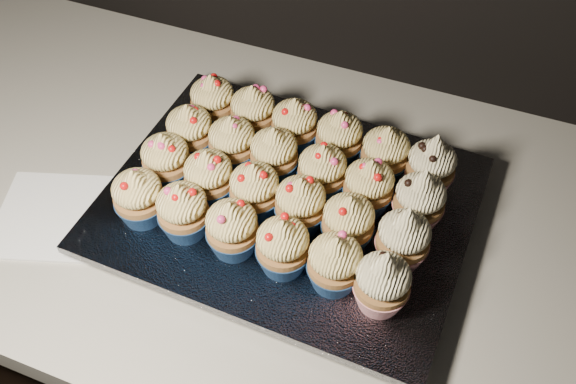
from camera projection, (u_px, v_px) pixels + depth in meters
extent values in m
cube|color=beige|center=(461.00, 267.00, 0.82)|extent=(2.44, 0.64, 0.04)
cube|color=white|center=(53.00, 216.00, 0.84)|extent=(0.18, 0.18, 0.00)
cube|color=black|center=(288.00, 211.00, 0.83)|extent=(0.43, 0.33, 0.02)
cube|color=silver|center=(288.00, 203.00, 0.82)|extent=(0.46, 0.37, 0.01)
cone|color=navy|center=(142.00, 209.00, 0.79)|extent=(0.06, 0.06, 0.03)
ellipsoid|color=#FEDD80|center=(136.00, 188.00, 0.76)|extent=(0.06, 0.06, 0.04)
cone|color=#FEDD80|center=(133.00, 175.00, 0.74)|extent=(0.03, 0.03, 0.02)
cone|color=navy|center=(185.00, 222.00, 0.77)|extent=(0.06, 0.06, 0.03)
ellipsoid|color=#FEDD80|center=(181.00, 202.00, 0.75)|extent=(0.06, 0.06, 0.04)
cone|color=#FEDD80|center=(179.00, 189.00, 0.73)|extent=(0.03, 0.03, 0.02)
cone|color=navy|center=(233.00, 240.00, 0.76)|extent=(0.06, 0.06, 0.03)
ellipsoid|color=#FEDD80|center=(231.00, 220.00, 0.73)|extent=(0.06, 0.06, 0.04)
cone|color=#FEDD80|center=(230.00, 207.00, 0.71)|extent=(0.03, 0.03, 0.02)
cone|color=navy|center=(283.00, 258.00, 0.74)|extent=(0.06, 0.06, 0.03)
ellipsoid|color=#FEDD80|center=(283.00, 238.00, 0.71)|extent=(0.06, 0.06, 0.04)
cone|color=#FEDD80|center=(283.00, 226.00, 0.69)|extent=(0.03, 0.03, 0.02)
cone|color=navy|center=(334.00, 274.00, 0.73)|extent=(0.06, 0.06, 0.03)
ellipsoid|color=#FEDD80|center=(336.00, 255.00, 0.70)|extent=(0.06, 0.06, 0.04)
cone|color=#FEDD80|center=(337.00, 243.00, 0.68)|extent=(0.03, 0.03, 0.02)
cone|color=#AF182B|center=(380.00, 294.00, 0.71)|extent=(0.06, 0.06, 0.03)
ellipsoid|color=#FFECB3|center=(384.00, 275.00, 0.68)|extent=(0.06, 0.06, 0.04)
cone|color=#FFECB3|center=(387.00, 260.00, 0.66)|extent=(0.03, 0.03, 0.03)
cone|color=navy|center=(169.00, 172.00, 0.83)|extent=(0.06, 0.06, 0.03)
ellipsoid|color=#FEDD80|center=(165.00, 152.00, 0.80)|extent=(0.06, 0.06, 0.04)
cone|color=#FEDD80|center=(162.00, 139.00, 0.78)|extent=(0.03, 0.03, 0.02)
cone|color=navy|center=(211.00, 189.00, 0.81)|extent=(0.06, 0.06, 0.03)
ellipsoid|color=#FEDD80|center=(208.00, 169.00, 0.78)|extent=(0.06, 0.06, 0.04)
cone|color=#FEDD80|center=(206.00, 156.00, 0.76)|extent=(0.03, 0.03, 0.02)
cone|color=navy|center=(255.00, 202.00, 0.80)|extent=(0.06, 0.06, 0.03)
ellipsoid|color=#FEDD80|center=(254.00, 182.00, 0.77)|extent=(0.06, 0.06, 0.04)
cone|color=#FEDD80|center=(253.00, 169.00, 0.75)|extent=(0.03, 0.03, 0.02)
cone|color=navy|center=(300.00, 216.00, 0.78)|extent=(0.06, 0.06, 0.03)
ellipsoid|color=#FEDD80|center=(301.00, 196.00, 0.75)|extent=(0.06, 0.06, 0.04)
cone|color=#FEDD80|center=(301.00, 183.00, 0.73)|extent=(0.03, 0.03, 0.02)
cone|color=navy|center=(347.00, 234.00, 0.76)|extent=(0.06, 0.06, 0.03)
ellipsoid|color=#FEDD80|center=(349.00, 214.00, 0.73)|extent=(0.06, 0.06, 0.04)
cone|color=#FEDD80|center=(350.00, 201.00, 0.72)|extent=(0.03, 0.03, 0.02)
cone|color=#AF182B|center=(400.00, 251.00, 0.75)|extent=(0.06, 0.06, 0.03)
ellipsoid|color=#FFECB3|center=(405.00, 231.00, 0.72)|extent=(0.06, 0.06, 0.04)
cone|color=#FFECB3|center=(409.00, 216.00, 0.70)|extent=(0.03, 0.03, 0.03)
cone|color=navy|center=(192.00, 143.00, 0.86)|extent=(0.06, 0.06, 0.03)
ellipsoid|color=#FEDD80|center=(189.00, 123.00, 0.83)|extent=(0.06, 0.06, 0.04)
cone|color=#FEDD80|center=(187.00, 110.00, 0.82)|extent=(0.03, 0.03, 0.02)
cone|color=navy|center=(233.00, 155.00, 0.85)|extent=(0.06, 0.06, 0.03)
ellipsoid|color=#FEDD80|center=(231.00, 135.00, 0.82)|extent=(0.06, 0.06, 0.04)
cone|color=#FEDD80|center=(230.00, 121.00, 0.80)|extent=(0.03, 0.03, 0.02)
cone|color=navy|center=(274.00, 167.00, 0.83)|extent=(0.06, 0.06, 0.03)
ellipsoid|color=#FEDD80|center=(274.00, 146.00, 0.81)|extent=(0.06, 0.06, 0.04)
cone|color=#FEDD80|center=(274.00, 133.00, 0.79)|extent=(0.03, 0.03, 0.02)
cone|color=navy|center=(321.00, 184.00, 0.82)|extent=(0.06, 0.06, 0.03)
ellipsoid|color=#FEDD80|center=(323.00, 163.00, 0.79)|extent=(0.06, 0.06, 0.04)
cone|color=#FEDD80|center=(323.00, 150.00, 0.77)|extent=(0.03, 0.03, 0.02)
cone|color=navy|center=(367.00, 199.00, 0.80)|extent=(0.06, 0.06, 0.03)
ellipsoid|color=#FEDD80|center=(370.00, 178.00, 0.77)|extent=(0.06, 0.06, 0.04)
cone|color=#FEDD80|center=(372.00, 165.00, 0.75)|extent=(0.03, 0.03, 0.02)
cone|color=#AF182B|center=(416.00, 213.00, 0.78)|extent=(0.06, 0.06, 0.03)
ellipsoid|color=#FFECB3|center=(421.00, 193.00, 0.76)|extent=(0.06, 0.06, 0.04)
cone|color=#FFECB3|center=(425.00, 177.00, 0.73)|extent=(0.03, 0.03, 0.03)
cone|color=navy|center=(214.00, 114.00, 0.90)|extent=(0.06, 0.06, 0.03)
ellipsoid|color=#FEDD80|center=(212.00, 93.00, 0.87)|extent=(0.06, 0.06, 0.04)
cone|color=#FEDD80|center=(210.00, 80.00, 0.85)|extent=(0.03, 0.03, 0.02)
cone|color=navy|center=(254.00, 124.00, 0.89)|extent=(0.06, 0.06, 0.03)
ellipsoid|color=#FEDD80|center=(253.00, 104.00, 0.86)|extent=(0.06, 0.06, 0.04)
cone|color=#FEDD80|center=(252.00, 90.00, 0.84)|extent=(0.03, 0.03, 0.02)
cone|color=navy|center=(294.00, 137.00, 0.87)|extent=(0.06, 0.06, 0.03)
ellipsoid|color=#FEDD80|center=(295.00, 116.00, 0.84)|extent=(0.06, 0.06, 0.04)
cone|color=#FEDD80|center=(295.00, 103.00, 0.82)|extent=(0.03, 0.03, 0.02)
cone|color=navy|center=(338.00, 150.00, 0.85)|extent=(0.06, 0.06, 0.03)
ellipsoid|color=#FEDD80|center=(340.00, 129.00, 0.83)|extent=(0.06, 0.06, 0.04)
cone|color=#FEDD80|center=(341.00, 116.00, 0.81)|extent=(0.03, 0.03, 0.02)
cone|color=navy|center=(383.00, 166.00, 0.84)|extent=(0.06, 0.06, 0.03)
ellipsoid|color=#FEDD80|center=(386.00, 145.00, 0.81)|extent=(0.06, 0.06, 0.04)
cone|color=#FEDD80|center=(389.00, 132.00, 0.79)|extent=(0.03, 0.03, 0.02)
cone|color=#AF182B|center=(428.00, 179.00, 0.82)|extent=(0.06, 0.06, 0.03)
ellipsoid|color=#FFECB3|center=(433.00, 159.00, 0.79)|extent=(0.06, 0.06, 0.04)
cone|color=#FFECB3|center=(437.00, 143.00, 0.77)|extent=(0.03, 0.03, 0.03)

